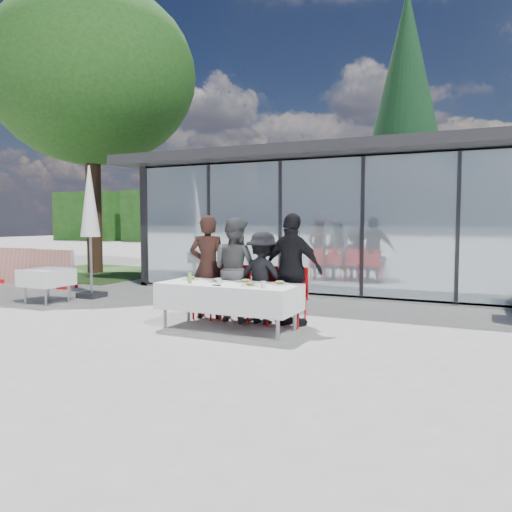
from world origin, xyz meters
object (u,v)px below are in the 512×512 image
Objects in this scene: plate_d at (280,283)px; deciduous_tree at (91,77)px; plate_extra at (250,284)px; spare_table_left at (47,277)px; diner_a at (208,267)px; plate_c at (246,281)px; folded_eyeglasses at (216,285)px; diner_d at (292,270)px; plate_b at (217,281)px; conifer_tree at (405,109)px; plate_a at (191,278)px; diner_chair_b at (236,290)px; diner_b at (235,269)px; dining_table at (229,297)px; diner_c at (263,278)px; market_umbrella at (90,210)px; juice_bottle at (190,278)px; diner_chair_c at (264,292)px; diner_chair_d at (293,294)px; diner_chair_a at (210,288)px.

deciduous_tree is (-9.10, 5.67, 5.71)m from plate_d.
deciduous_tree is (-8.74, 6.01, 5.71)m from plate_extra.
diner_a is at bearing 1.29° from spare_table_left.
folded_eyeglasses is at bearing -115.82° from plate_c.
diner_a is 1.62m from diner_d.
plate_b is 1.00× the size of plate_extra.
plate_d is 13.70m from conifer_tree.
diner_a is 6.60× the size of plate_c.
plate_a is 1.00× the size of plate_c.
deciduous_tree is (-8.26, 6.20, 5.72)m from folded_eyeglasses.
plate_extra is at bearing -51.78° from diner_chair_b.
diner_chair_b reaches higher than plate_a.
diner_b is 0.80m from plate_a.
deciduous_tree is (-8.29, 5.86, 5.94)m from dining_table.
plate_b is 0.33× the size of spare_table_left.
dining_table is 11.77m from deciduous_tree.
dining_table is 0.79m from diner_c.
plate_c is at bearing -17.45° from market_umbrella.
juice_bottle is at bearing 49.93° from diner_c.
diner_chair_c is 5.00m from spare_table_left.
diner_chair_d is (1.07, 0.00, 0.00)m from diner_chair_b.
diner_chair_a is at bearing 101.70° from juice_bottle.
plate_c is (1.01, -0.57, 0.24)m from diner_chair_a.
diner_chair_d is (0.54, 0.00, 0.00)m from diner_chair_c.
deciduous_tree is (-8.58, 5.11, 5.94)m from diner_chair_c.
plate_extra is 0.03× the size of conifer_tree.
conifer_tree is (5.42, 12.25, 5.43)m from spare_table_left.
plate_d is (0.52, -0.56, 0.24)m from diner_chair_c.
plate_c is at bearing 134.96° from diner_a.
deciduous_tree is at bearing 143.10° from folded_eyeglasses.
plate_a is 0.44m from juice_bottle.
conifer_tree is at bearing -114.93° from diner_a.
deciduous_tree is at bearing -27.09° from diner_c.
plate_c reaches higher than folded_eyeglasses.
diner_b reaches higher than diner_chair_c.
diner_a is at bearing 11.73° from diner_d.
dining_table is 0.70m from juice_bottle.
market_umbrella reaches higher than diner_chair_d.
plate_c is at bearing 25.85° from juice_bottle.
diner_chair_c is (1.08, 0.00, 0.00)m from diner_chair_a.
diner_chair_c is 3.47× the size of plate_b.
diner_d is 0.63× the size of market_umbrella.
dining_table is 2.63× the size of spare_table_left.
diner_chair_b reaches higher than plate_b.
conifer_tree is at bearing 85.48° from diner_chair_b.
diner_chair_c is 1.00× the size of diner_chair_d.
diner_chair_d is 3.47× the size of plate_a.
plate_d is 1.68× the size of juice_bottle.
diner_chair_b is 0.10× the size of deciduous_tree.
diner_a is 1.90× the size of diner_chair_a.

